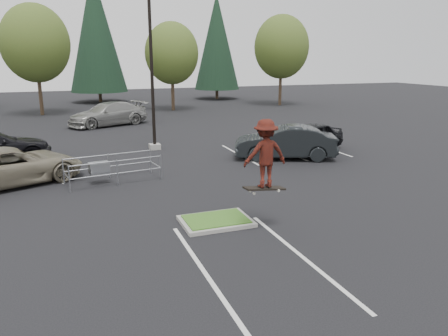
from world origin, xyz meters
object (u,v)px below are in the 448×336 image
object	(u,v)px
car_l_tan	(10,166)
decid_b	(35,46)
decid_d	(281,49)
skateboarder	(265,154)
light_pole	(152,68)
decid_c	(172,55)
cart_corral	(102,167)
car_r_black	(309,137)
conif_c	(217,42)
car_far_silver	(109,114)
car_r_charc	(285,142)
conif_b	(96,31)

from	to	relation	value
car_l_tan	decid_b	bearing A→B (deg)	-23.98
decid_d	skateboarder	xyz separation A→B (m)	(-16.79, -31.33, -3.53)
light_pole	decid_c	size ratio (longest dim) A/B	1.21
decid_c	cart_corral	distance (m)	25.93
skateboarder	car_r_black	world-z (taller)	skateboarder
skateboarder	car_r_black	size ratio (longest dim) A/B	0.47
conif_c	skateboarder	world-z (taller)	conif_c
car_far_silver	car_l_tan	bearing A→B (deg)	-41.97
conif_c	car_r_charc	bearing A→B (deg)	-103.34
decid_d	conif_b	size ratio (longest dim) A/B	0.65
decid_c	skateboarder	distance (m)	31.34
light_pole	conif_c	bearing A→B (deg)	63.85
light_pole	car_far_silver	size ratio (longest dim) A/B	1.66
skateboarder	car_r_charc	distance (m)	9.93
car_l_tan	car_r_black	xyz separation A→B (m)	(14.91, 1.39, 0.02)
conif_b	car_r_charc	xyz separation A→B (m)	(6.37, -33.16, -7.00)
cart_corral	decid_c	bearing A→B (deg)	60.72
decid_c	car_far_silver	size ratio (longest dim) A/B	1.38
conif_c	car_far_silver	size ratio (longest dim) A/B	2.06
conif_b	light_pole	bearing A→B (deg)	-88.99
decid_d	car_r_charc	size ratio (longest dim) A/B	1.82
decid_d	skateboarder	bearing A→B (deg)	-118.19
conif_c	car_far_silver	distance (m)	23.77
light_pole	decid_b	distance (m)	19.70
car_far_silver	cart_corral	bearing A→B (deg)	-28.69
cart_corral	car_l_tan	size ratio (longest dim) A/B	0.71
decid_b	skateboarder	world-z (taller)	decid_b
car_l_tan	car_far_silver	distance (m)	16.00
skateboarder	car_far_silver	xyz separation A→B (m)	(-2.14, 23.00, -1.50)
decid_b	car_r_black	distance (m)	26.94
skateboarder	car_far_silver	world-z (taller)	skateboarder
light_pole	conif_c	world-z (taller)	conif_c
cart_corral	car_l_tan	bearing A→B (deg)	154.31
car_r_black	decid_c	bearing A→B (deg)	164.43
decid_d	car_far_silver	distance (m)	21.28
light_pole	skateboarder	xyz separation A→B (m)	(0.70, -13.00, -2.18)
decid_c	conif_b	bearing A→B (deg)	119.32
light_pole	car_l_tan	bearing A→B (deg)	-144.46
car_r_black	car_far_silver	xyz separation A→B (m)	(-9.34, 13.61, 0.08)
decid_b	conif_c	xyz separation A→B (m)	(20.01, 8.97, 0.80)
decid_d	car_r_charc	world-z (taller)	decid_d
decid_c	car_far_silver	xyz separation A→B (m)	(-6.93, -7.83, -4.37)
light_pole	cart_corral	distance (m)	7.99
decid_b	car_far_silver	distance (m)	11.19
car_r_charc	car_far_silver	xyz separation A→B (m)	(-7.31, 14.66, 0.03)
decid_b	car_r_black	bearing A→B (deg)	-56.93
decid_c	car_far_silver	world-z (taller)	decid_c
conif_c	car_l_tan	xyz separation A→B (m)	(-20.50, -32.50, -6.07)
conif_b	car_l_tan	xyz separation A→B (m)	(-6.50, -33.50, -7.07)
light_pole	conif_c	distance (m)	30.72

